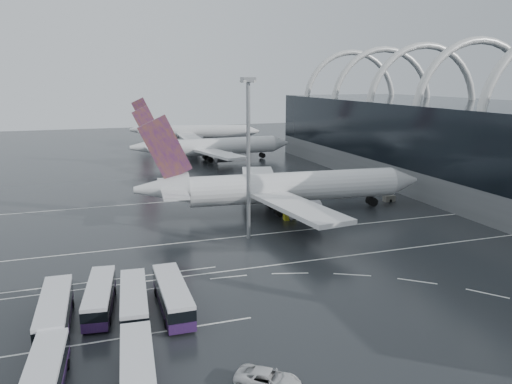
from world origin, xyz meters
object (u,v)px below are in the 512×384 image
object	(u,v)px
airliner_gate_c	(193,132)
bus_row_near_d	(173,295)
bus_row_near_c	(134,302)
gse_cart_belly_b	(341,194)
airliner_gate_b	(211,147)
bus_row_near_a	(55,311)
airliner_main	(280,188)
gse_cart_belly_c	(289,216)
bus_row_far_a	(44,380)
van_curve_a	(268,380)
bus_row_near_b	(100,296)
bus_row_far_c	(138,371)
gse_cart_belly_d	(389,198)
floodlight_mast	(248,140)
gse_cart_belly_e	(280,201)

from	to	relation	value
airliner_gate_c	bus_row_near_d	bearing A→B (deg)	-87.91
bus_row_near_c	gse_cart_belly_b	size ratio (longest dim) A/B	6.80
airliner_gate_c	bus_row_near_c	size ratio (longest dim) A/B	4.00
airliner_gate_b	gse_cart_belly_b	bearing A→B (deg)	-75.73
bus_row_near_a	bus_row_near_c	bearing A→B (deg)	-88.80
airliner_main	gse_cart_belly_c	xyz separation A→B (m)	(-0.17, -5.21, -4.31)
airliner_gate_c	gse_cart_belly_b	size ratio (longest dim) A/B	27.17
bus_row_near_c	bus_row_far_a	world-z (taller)	bus_row_near_c
bus_row_far_a	van_curve_a	distance (m)	18.57
airliner_gate_b	bus_row_near_b	bearing A→B (deg)	-112.98
van_curve_a	gse_cart_belly_c	world-z (taller)	van_curve_a
bus_row_near_b	bus_row_far_c	bearing A→B (deg)	-164.11
bus_row_far_a	gse_cart_belly_d	size ratio (longest dim) A/B	5.27
bus_row_near_a	bus_row_near_d	distance (m)	12.51
bus_row_near_b	floodlight_mast	size ratio (longest dim) A/B	0.48
airliner_gate_c	gse_cart_belly_b	world-z (taller)	airliner_gate_c
bus_row_far_a	gse_cart_belly_c	xyz separation A→B (m)	(39.59, 42.81, -1.07)
airliner_gate_b	airliner_gate_c	world-z (taller)	airliner_gate_c
airliner_gate_b	airliner_gate_c	size ratio (longest dim) A/B	1.01
floodlight_mast	gse_cart_belly_d	size ratio (longest dim) A/B	11.03
airliner_main	gse_cart_belly_d	xyz separation A→B (m)	(25.51, 1.02, -4.25)
gse_cart_belly_c	gse_cart_belly_d	bearing A→B (deg)	13.64
gse_cart_belly_b	gse_cart_belly_d	distance (m)	10.67
airliner_main	bus_row_far_c	world-z (taller)	airliner_main
gse_cart_belly_d	airliner_gate_c	bearing A→B (deg)	100.57
bus_row_far_a	gse_cart_belly_d	distance (m)	81.64
airliner_gate_c	bus_row_far_c	world-z (taller)	airliner_gate_c
bus_row_near_a	bus_row_far_a	xyz separation A→B (m)	(-0.24, -12.65, -0.12)
bus_row_near_c	gse_cart_belly_e	bearing A→B (deg)	-34.54
bus_row_far_a	airliner_main	bearing A→B (deg)	-35.14
airliner_gate_c	bus_row_near_d	world-z (taller)	airliner_gate_c
bus_row_near_d	gse_cart_belly_e	world-z (taller)	bus_row_near_d
airliner_gate_c	gse_cart_belly_d	distance (m)	110.18
gse_cart_belly_b	gse_cart_belly_c	size ratio (longest dim) A/B	0.88
airliner_gate_b	gse_cart_belly_e	xyz separation A→B (m)	(0.90, -57.85, -3.88)
gse_cart_belly_d	gse_cart_belly_e	world-z (taller)	gse_cart_belly_d
gse_cart_belly_b	bus_row_near_b	bearing A→B (deg)	-142.00
bus_row_near_b	gse_cart_belly_c	bearing A→B (deg)	-44.63
floodlight_mast	gse_cart_belly_c	xyz separation A→B (m)	(10.66, 8.14, -15.76)
floodlight_mast	airliner_gate_b	bearing A→B (deg)	80.83
airliner_gate_c	gse_cart_belly_c	size ratio (longest dim) A/B	23.79
bus_row_far_a	gse_cart_belly_d	xyz separation A→B (m)	(65.27, 49.04, -1.01)
airliner_main	bus_row_near_c	world-z (taller)	airliner_main
bus_row_far_a	gse_cart_belly_b	world-z (taller)	bus_row_far_a
airliner_gate_c	van_curve_a	distance (m)	164.26
gse_cart_belly_b	airliner_main	bearing A→B (deg)	-154.16
airliner_gate_c	van_curve_a	xyz separation A→B (m)	(-27.12, -161.97, -3.81)
van_curve_a	gse_cart_belly_b	xyz separation A→B (m)	(40.05, 61.53, -0.28)
gse_cart_belly_c	gse_cart_belly_b	bearing A→B (deg)	37.33
bus_row_far_c	gse_cart_belly_d	xyz separation A→B (m)	(57.83, 50.31, -1.04)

